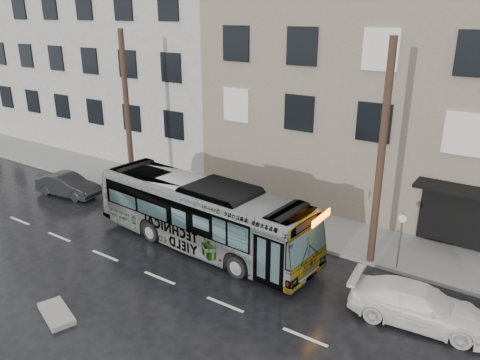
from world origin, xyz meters
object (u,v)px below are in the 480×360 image
object	(u,v)px
sign_post	(400,241)
white_sedan	(418,305)
utility_pole_rear	(127,115)
utility_pole_front	(381,157)
bus	(202,214)
dark_sedan	(68,185)

from	to	relation	value
sign_post	white_sedan	world-z (taller)	sign_post
utility_pole_rear	utility_pole_front	bearing A→B (deg)	0.00
utility_pole_front	white_sedan	size ratio (longest dim) A/B	1.98
utility_pole_front	bus	xyz separation A→B (m)	(-6.78, -2.68, -3.11)
utility_pole_rear	sign_post	bearing A→B (deg)	0.00
sign_post	bus	size ratio (longest dim) A/B	0.22
utility_pole_front	dark_sedan	world-z (taller)	utility_pole_front
bus	white_sedan	size ratio (longest dim) A/B	2.43
bus	white_sedan	xyz separation A→B (m)	(9.42, -0.26, -0.88)
sign_post	white_sedan	size ratio (longest dim) A/B	0.53
sign_post	utility_pole_front	bearing A→B (deg)	180.00
utility_pole_rear	white_sedan	distance (m)	17.36
white_sedan	dark_sedan	xyz separation A→B (m)	(-19.63, 0.76, -0.03)
sign_post	dark_sedan	size ratio (longest dim) A/B	0.62
sign_post	white_sedan	bearing A→B (deg)	-62.43
utility_pole_front	bus	world-z (taller)	utility_pole_front
utility_pole_rear	dark_sedan	distance (m)	5.46
dark_sedan	bus	bearing A→B (deg)	-100.73
utility_pole_rear	bus	xyz separation A→B (m)	(7.22, -2.68, -3.11)
white_sedan	sign_post	bearing A→B (deg)	21.14
white_sedan	utility_pole_rear	bearing A→B (deg)	73.54
utility_pole_front	sign_post	bearing A→B (deg)	0.00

